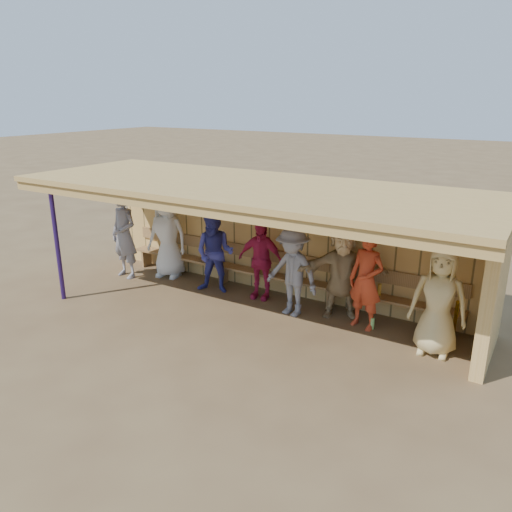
# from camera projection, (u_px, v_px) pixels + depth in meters

# --- Properties ---
(ground) EXTENTS (90.00, 90.00, 0.00)m
(ground) POSITION_uv_depth(u_px,v_px,m) (247.00, 312.00, 9.67)
(ground) COLOR brown
(ground) RESTS_ON ground
(player_a) EXTENTS (0.78, 0.56, 1.99)m
(player_a) POSITION_uv_depth(u_px,v_px,m) (124.00, 235.00, 11.30)
(player_a) COLOR gray
(player_a) RESTS_ON ground
(player_b) EXTENTS (1.05, 0.79, 1.94)m
(player_b) POSITION_uv_depth(u_px,v_px,m) (168.00, 236.00, 11.35)
(player_b) COLOR white
(player_b) RESTS_ON ground
(player_c) EXTENTS (0.99, 0.86, 1.73)m
(player_c) POSITION_uv_depth(u_px,v_px,m) (215.00, 253.00, 10.44)
(player_c) COLOR #363896
(player_c) RESTS_ON ground
(player_d) EXTENTS (1.00, 0.52, 1.64)m
(player_d) POSITION_uv_depth(u_px,v_px,m) (260.00, 260.00, 10.13)
(player_d) COLOR #BB1E48
(player_d) RESTS_ON ground
(player_e) EXTENTS (1.19, 0.80, 1.72)m
(player_e) POSITION_uv_depth(u_px,v_px,m) (292.00, 272.00, 9.34)
(player_e) COLOR gray
(player_e) RESTS_ON ground
(player_f) EXTENTS (1.72, 1.17, 1.78)m
(player_f) POSITION_uv_depth(u_px,v_px,m) (342.00, 271.00, 9.26)
(player_f) COLOR tan
(player_f) RESTS_ON ground
(player_g) EXTENTS (0.73, 0.56, 1.80)m
(player_g) POSITION_uv_depth(u_px,v_px,m) (366.00, 280.00, 8.79)
(player_g) COLOR #C33C1F
(player_g) RESTS_ON ground
(player_h) EXTENTS (0.93, 0.64, 1.82)m
(player_h) POSITION_uv_depth(u_px,v_px,m) (439.00, 301.00, 7.88)
(player_h) COLOR #DABF7B
(player_h) RESTS_ON ground
(dugout_structure) EXTENTS (8.80, 3.20, 2.50)m
(dugout_structure) POSITION_uv_depth(u_px,v_px,m) (283.00, 223.00, 9.52)
(dugout_structure) COLOR tan
(dugout_structure) RESTS_ON ground
(bench) EXTENTS (7.60, 0.34, 0.93)m
(bench) POSITION_uv_depth(u_px,v_px,m) (275.00, 270.00, 10.42)
(bench) COLOR #9E7443
(bench) RESTS_ON ground
(dugout_equipment) EXTENTS (5.57, 0.62, 0.80)m
(dugout_equipment) POSITION_uv_depth(u_px,v_px,m) (242.00, 268.00, 10.69)
(dugout_equipment) COLOR gold
(dugout_equipment) RESTS_ON ground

